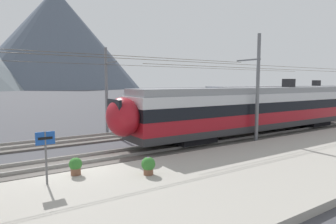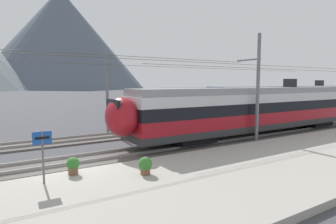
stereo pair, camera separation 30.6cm
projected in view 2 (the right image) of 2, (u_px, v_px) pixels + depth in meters
The scene contains 12 objects.
ground_plane at pixel (74, 172), 13.61m from camera, with size 400.00×400.00×0.00m, color #424247.
platform_slab at pixel (110, 204), 9.65m from camera, with size 120.00×8.02×0.31m, color #A39E93.
track_near at pixel (66, 163), 14.91m from camera, with size 120.00×3.00×0.28m.
track_far at pixel (46, 143), 19.75m from camera, with size 120.00×3.00×0.28m.
train_near_platform at pixel (257, 108), 22.50m from camera, with size 24.41×2.85×4.27m.
train_far_track at pixel (297, 99), 34.71m from camera, with size 29.02×2.89×4.27m.
catenary_mast_mid at pixel (256, 87), 19.79m from camera, with size 46.07×2.10×7.54m.
catenary_mast_far_side at pixel (108, 88), 23.76m from camera, with size 46.07×2.35×7.11m.
platform_sign at pixel (42, 145), 11.00m from camera, with size 0.70×0.08×2.06m.
potted_plant_platform_edge at pixel (145, 165), 12.23m from camera, with size 0.60×0.60×0.76m.
potted_plant_by_shelter at pixel (73, 165), 12.24m from camera, with size 0.55×0.55×0.75m.
mountain_central_peak at pixel (61, 39), 215.86m from camera, with size 123.15×123.15×73.65m, color #515B6B.
Camera 2 is at (-3.34, -13.59, 4.21)m, focal length 30.73 mm.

